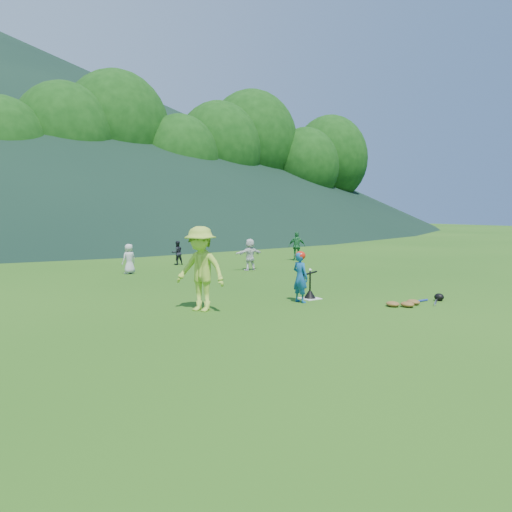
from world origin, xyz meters
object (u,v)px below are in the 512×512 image
Objects in this scene: adult_coach at (201,269)px; fielder_d at (250,254)px; fielder_c at (297,246)px; equipment_pile at (414,302)px; fielder_a at (129,259)px; fielder_b at (177,253)px; batter_child at (300,277)px; batting_tee at (310,294)px; home_plate at (310,298)px.

adult_coach is 1.60× the size of fielder_d.
fielder_c is 1.08× the size of fielder_d.
equipment_pile is at bearing 87.08° from fielder_d.
fielder_b is (2.62, 1.71, -0.04)m from fielder_a.
batting_tee is at bearing -71.70° from batter_child.
home_plate is 0.46× the size of fielder_b.
fielder_c is (5.19, -1.31, 0.15)m from fielder_b.
fielder_b is (0.96, 9.32, -0.12)m from batter_child.
batting_tee reaches higher than equipment_pile.
batter_child is 1.04× the size of fielder_d.
adult_coach is at bearing 68.44° from fielder_a.
adult_coach is 1.79× the size of fielder_a.
fielder_b is 0.77× the size of fielder_c.
home_plate is 0.25× the size of equipment_pile.
fielder_d is at bearing 71.65° from home_plate.
fielder_d is at bearing 71.65° from batting_tee.
fielder_d is at bearing 110.51° from adult_coach.
fielder_c is 10.57m from equipment_pile.
fielder_d reaches higher than equipment_pile.
fielder_c reaches higher than fielder_d.
fielder_a reaches higher than fielder_b.
home_plate is 3.15m from adult_coach.
equipment_pile is at bearing -51.62° from batting_tee.
adult_coach reaches higher than fielder_a.
adult_coach is at bearing 70.59° from fielder_b.
fielder_a is at bearing 111.80° from equipment_pile.
adult_coach reaches higher than fielder_b.
fielder_d is 1.75× the size of batting_tee.
fielder_d is at bearing -28.89° from batter_child.
fielder_c reaches higher than batting_tee.
fielder_a is at bearing 35.00° from fielder_b.
fielder_b is 3.52m from fielder_d.
batting_tee is (-0.45, -9.08, -0.36)m from fielder_b.
batter_child is at bearing 83.92° from fielder_c.
adult_coach is 5.13m from equipment_pile.
equipment_pile is at bearing -51.62° from home_plate.
batter_child is 0.65× the size of adult_coach.
batting_tee is at bearing 71.56° from fielder_d.
batter_child is 7.78m from fielder_a.
fielder_a is at bearing 144.79° from adult_coach.
fielder_a is 4.38m from fielder_d.
batting_tee is (0.00, 0.00, 0.12)m from home_plate.
fielder_d is at bearing 87.17° from equipment_pile.
home_plate is at bearing 85.45° from fielder_c.
batter_child is 1.25× the size of fielder_b.
home_plate is 0.24× the size of adult_coach.
fielder_d is 6.23m from batting_tee.
fielder_c is 0.71× the size of equipment_pile.
fielder_d is (1.96, 5.89, 0.58)m from home_plate.
adult_coach is 1.93× the size of fielder_b.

